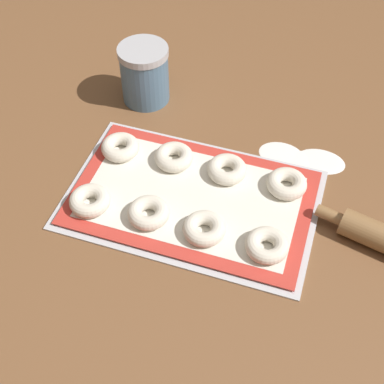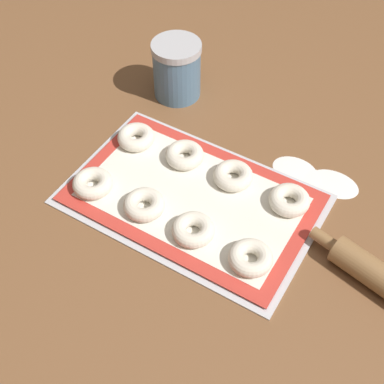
% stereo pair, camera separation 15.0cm
% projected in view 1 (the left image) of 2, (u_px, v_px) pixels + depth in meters
% --- Properties ---
extents(ground_plane, '(2.80, 2.80, 0.00)m').
position_uv_depth(ground_plane, '(197.00, 196.00, 1.06)').
color(ground_plane, brown).
extents(baking_tray, '(0.49, 0.31, 0.01)m').
position_uv_depth(baking_tray, '(192.00, 199.00, 1.05)').
color(baking_tray, silver).
rests_on(baking_tray, ground_plane).
extents(baking_mat, '(0.46, 0.29, 0.00)m').
position_uv_depth(baking_mat, '(192.00, 197.00, 1.04)').
color(baking_mat, red).
rests_on(baking_mat, baking_tray).
extents(bagel_front_far_left, '(0.08, 0.08, 0.03)m').
position_uv_depth(bagel_front_far_left, '(90.00, 201.00, 1.02)').
color(bagel_front_far_left, silver).
rests_on(bagel_front_far_left, baking_mat).
extents(bagel_front_mid_left, '(0.08, 0.08, 0.03)m').
position_uv_depth(bagel_front_mid_left, '(149.00, 213.00, 1.00)').
color(bagel_front_mid_left, silver).
rests_on(bagel_front_mid_left, baking_mat).
extents(bagel_front_mid_right, '(0.08, 0.08, 0.03)m').
position_uv_depth(bagel_front_mid_right, '(204.00, 229.00, 0.97)').
color(bagel_front_mid_right, silver).
rests_on(bagel_front_mid_right, baking_mat).
extents(bagel_front_far_right, '(0.08, 0.08, 0.03)m').
position_uv_depth(bagel_front_far_right, '(267.00, 245.00, 0.95)').
color(bagel_front_far_right, silver).
rests_on(bagel_front_far_right, baking_mat).
extents(bagel_back_far_left, '(0.08, 0.08, 0.03)m').
position_uv_depth(bagel_back_far_left, '(120.00, 147.00, 1.11)').
color(bagel_back_far_left, silver).
rests_on(bagel_back_far_left, baking_mat).
extents(bagel_back_mid_left, '(0.08, 0.08, 0.03)m').
position_uv_depth(bagel_back_mid_left, '(174.00, 157.00, 1.09)').
color(bagel_back_mid_left, silver).
rests_on(bagel_back_mid_left, baking_mat).
extents(bagel_back_mid_right, '(0.08, 0.08, 0.03)m').
position_uv_depth(bagel_back_mid_right, '(227.00, 169.00, 1.07)').
color(bagel_back_mid_right, silver).
rests_on(bagel_back_mid_right, baking_mat).
extents(bagel_back_far_right, '(0.08, 0.08, 0.03)m').
position_uv_depth(bagel_back_far_right, '(287.00, 184.00, 1.04)').
color(bagel_back_far_right, silver).
rests_on(bagel_back_far_right, baking_mat).
extents(flour_canister, '(0.11, 0.11, 0.14)m').
position_uv_depth(flour_canister, '(145.00, 74.00, 1.20)').
color(flour_canister, slate).
rests_on(flour_canister, ground_plane).
extents(flour_patch_near, '(0.10, 0.07, 0.00)m').
position_uv_depth(flour_patch_near, '(321.00, 161.00, 1.12)').
color(flour_patch_near, white).
rests_on(flour_patch_near, ground_plane).
extents(flour_patch_far, '(0.09, 0.07, 0.00)m').
position_uv_depth(flour_patch_far, '(281.00, 154.00, 1.13)').
color(flour_patch_far, white).
rests_on(flour_patch_far, ground_plane).
extents(flour_patch_side, '(0.06, 0.06, 0.00)m').
position_uv_depth(flour_patch_side, '(301.00, 160.00, 1.12)').
color(flour_patch_side, white).
rests_on(flour_patch_side, ground_plane).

